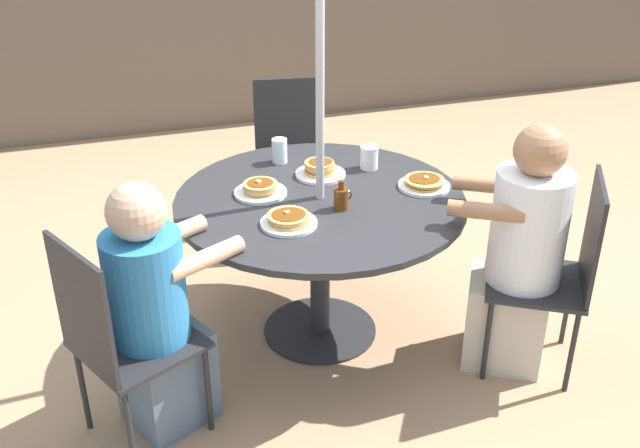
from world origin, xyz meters
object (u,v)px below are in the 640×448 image
object	(u,v)px
pancake_plate_a	(260,190)
pancake_plate_c	(289,220)
patio_chair_north	(560,267)
pancake_plate_b	(320,170)
pancake_plate_d	(424,184)
coffee_cup	(369,157)
syrup_bottle	(341,198)
drinking_glass_a	(280,151)
diner_north	(519,259)
patio_chair_east	(291,152)
patio_table	(320,217)
diner_south	(156,317)
patio_chair_south	(115,335)

from	to	relation	value
pancake_plate_a	pancake_plate_c	size ratio (longest dim) A/B	1.00
patio_chair_north	pancake_plate_b	xyz separation A→B (m)	(-0.85, 0.78, 0.24)
pancake_plate_d	coffee_cup	bearing A→B (deg)	119.48
coffee_cup	pancake_plate_a	bearing A→B (deg)	-167.61
patio_chair_north	syrup_bottle	distance (m)	1.00
pancake_plate_b	pancake_plate_a	bearing A→B (deg)	-160.42
pancake_plate_c	coffee_cup	xyz separation A→B (m)	(0.53, 0.45, 0.04)
pancake_plate_a	drinking_glass_a	distance (m)	0.38
pancake_plate_d	coffee_cup	size ratio (longest dim) A/B	2.11
diner_north	drinking_glass_a	size ratio (longest dim) A/B	9.49
diner_north	pancake_plate_b	world-z (taller)	diner_north
patio_chair_north	pancake_plate_a	bearing A→B (deg)	91.40
patio_chair_north	patio_chair_east	world-z (taller)	same
patio_table	pancake_plate_b	xyz separation A→B (m)	(0.07, 0.23, 0.13)
diner_north	diner_south	bearing A→B (deg)	118.77
patio_table	diner_north	bearing A→B (deg)	-31.23
patio_chair_north	diner_south	xyz separation A→B (m)	(-1.72, 0.16, -0.00)
diner_south	pancake_plate_b	world-z (taller)	diner_south
diner_north	coffee_cup	size ratio (longest dim) A/B	10.20
diner_south	drinking_glass_a	bearing A→B (deg)	112.57
patio_chair_south	syrup_bottle	distance (m)	1.10
diner_north	pancake_plate_b	distance (m)	1.01
diner_north	patio_chair_east	xyz separation A→B (m)	(-0.61, 1.53, -0.02)
patio_chair_north	pancake_plate_d	distance (m)	0.71
patio_chair_north	patio_table	bearing A→B (deg)	90.00
coffee_cup	syrup_bottle	bearing A→B (deg)	-126.18
patio_chair_north	pancake_plate_c	xyz separation A→B (m)	(-1.12, 0.34, 0.24)
pancake_plate_d	drinking_glass_a	bearing A→B (deg)	138.55
patio_chair_south	syrup_bottle	xyz separation A→B (m)	(1.02, 0.34, 0.27)
patio_table	pancake_plate_c	size ratio (longest dim) A/B	5.48
patio_chair_east	pancake_plate_c	bearing A→B (deg)	82.56
syrup_bottle	diner_south	bearing A→B (deg)	-163.04
diner_north	pancake_plate_b	size ratio (longest dim) A/B	4.83
pancake_plate_a	pancake_plate_c	xyz separation A→B (m)	(0.04, -0.33, -0.00)
patio_chair_east	pancake_plate_b	size ratio (longest dim) A/B	3.88
patio_chair_north	pancake_plate_b	bearing A→B (deg)	78.38
diner_north	pancake_plate_c	bearing A→B (deg)	106.73
patio_table	pancake_plate_d	bearing A→B (deg)	-5.59
diner_north	patio_chair_south	size ratio (longest dim) A/B	1.24
drinking_glass_a	pancake_plate_a	bearing A→B (deg)	-118.56
patio_chair_north	coffee_cup	size ratio (longest dim) A/B	8.20
patio_chair_east	pancake_plate_a	bearing A→B (deg)	75.26
diner_north	patio_chair_south	bearing A→B (deg)	121.62
patio_table	patio_chair_east	bearing A→B (deg)	81.54
patio_table	pancake_plate_a	world-z (taller)	pancake_plate_a
patio_table	syrup_bottle	size ratio (longest dim) A/B	9.78
patio_table	patio_chair_east	xyz separation A→B (m)	(0.16, 1.06, -0.11)
patio_chair_east	drinking_glass_a	size ratio (longest dim) A/B	7.63
diner_north	pancake_plate_a	xyz separation A→B (m)	(-1.02, 0.58, 0.22)
pancake_plate_a	pancake_plate_b	distance (m)	0.34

